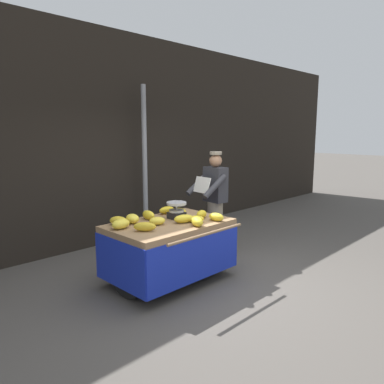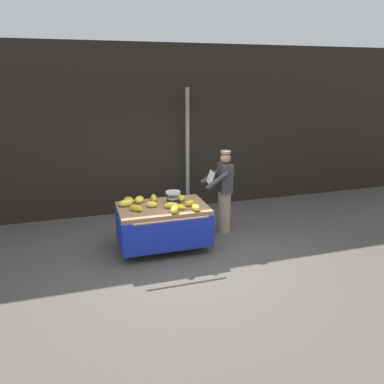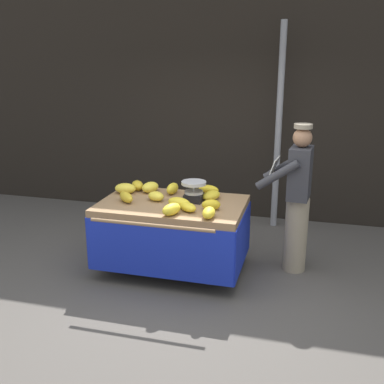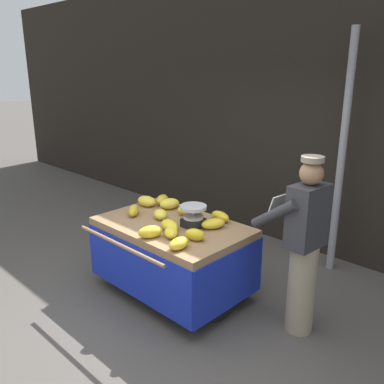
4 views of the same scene
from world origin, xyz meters
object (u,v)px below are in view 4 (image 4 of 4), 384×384
Objects in this scene: banana_bunch_5 at (170,204)px; banana_bunch_11 at (220,216)px; banana_bunch_9 at (147,201)px; banana_bunch_10 at (187,209)px; banana_bunch_4 at (171,232)px; street_pole at (342,157)px; banana_bunch_12 at (195,235)px; banana_bunch_2 at (162,200)px; banana_bunch_8 at (134,210)px; weighing_scale at (193,216)px; banana_bunch_7 at (213,224)px; banana_bunch_1 at (170,226)px; banana_bunch_6 at (161,214)px; banana_bunch_0 at (150,232)px; banana_bunch_3 at (179,243)px; banana_cart at (172,243)px; vendor_person at (304,246)px.

banana_bunch_5 is 0.96× the size of banana_bunch_11.
banana_bunch_9 is 0.57m from banana_bunch_10.
banana_bunch_4 is 0.85m from banana_bunch_5.
banana_bunch_10 reaches higher than banana_bunch_4.
street_pole reaches higher than banana_bunch_12.
banana_bunch_2 is 0.85× the size of banana_bunch_8.
banana_bunch_7 is (0.18, 0.11, -0.07)m from weighing_scale.
street_pole is at bearing 65.79° from banana_bunch_1.
banana_bunch_9 reaches higher than banana_bunch_4.
banana_bunch_6 is (-0.45, 0.27, 0.01)m from banana_bunch_4.
banana_bunch_5 is (-0.50, 0.47, 0.01)m from banana_bunch_1.
banana_bunch_4 is at bearing -26.13° from banana_bunch_9.
banana_bunch_11 is at bearing 76.10° from banana_bunch_0.
banana_bunch_3 is at bearing -82.59° from banana_bunch_12.
banana_bunch_10 is at bearing 106.64° from banana_cart.
street_pole is 2.09m from banana_bunch_12.
banana_bunch_8 is (-0.51, -0.12, 0.28)m from banana_cart.
banana_bunch_3 is (0.39, -0.24, -0.00)m from banana_bunch_1.
street_pole is 2.32m from banana_bunch_3.
vendor_person reaches higher than banana_bunch_3.
street_pole is at bearing 103.81° from vendor_person.
banana_bunch_12 reaches higher than banana_cart.
banana_bunch_10 is (0.10, 0.31, 0.01)m from banana_bunch_6.
street_pole is 11.99× the size of banana_bunch_5.
banana_bunch_4 is at bearing -150.17° from vendor_person.
banana_bunch_3 is at bearing -26.69° from banana_bunch_9.
banana_bunch_1 is 1.10× the size of banana_bunch_9.
banana_bunch_7 reaches higher than banana_cart.
banana_bunch_8 is 1.38× the size of banana_bunch_12.
vendor_person reaches higher than banana_bunch_12.
banana_bunch_11 is (0.20, 0.57, 0.00)m from banana_bunch_1.
weighing_scale is 1.17m from vendor_person.
street_pole is 12.85× the size of banana_bunch_4.
street_pole is 2.21m from banana_bunch_1.
banana_bunch_3 is at bearing -59.57° from weighing_scale.
banana_bunch_6 is 1.59m from vendor_person.
banana_bunch_5 is (-1.38, -1.49, -0.54)m from street_pole.
banana_bunch_1 is 0.45m from banana_bunch_3.
banana_bunch_3 is 0.93× the size of banana_bunch_10.
banana_bunch_1 is (-0.88, -1.95, -0.55)m from street_pole.
banana_bunch_0 is 1.22× the size of banana_bunch_12.
banana_bunch_4 is at bearing -30.42° from banana_bunch_6.
banana_bunch_12 is at bearing -26.22° from banana_bunch_2.
banana_bunch_7 is 0.96× the size of banana_bunch_8.
street_pole is 2.37m from banana_bunch_9.
banana_bunch_4 is (0.13, -0.10, -0.01)m from banana_bunch_1.
banana_bunch_9 is 0.15× the size of vendor_person.
banana_bunch_2 is 1.92m from vendor_person.
banana_bunch_9 is at bearing -166.77° from banana_bunch_11.
banana_bunch_8 reaches higher than banana_bunch_11.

